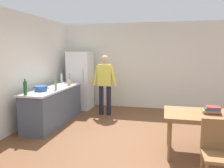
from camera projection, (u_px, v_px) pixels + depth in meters
name	position (u px, v px, depth m)	size (l,w,h in m)	color
ground_plane	(127.00, 142.00, 4.56)	(14.00, 14.00, 0.00)	brown
wall_back	(143.00, 66.00, 7.26)	(6.40, 0.12, 2.70)	silver
wall_left	(16.00, 71.00, 5.14)	(0.12, 5.60, 2.70)	silver
kitchen_counter	(54.00, 106.00, 5.71)	(0.64, 2.20, 0.90)	#4C5666
refrigerator	(80.00, 80.00, 7.17)	(0.70, 0.67, 1.80)	white
person	(105.00, 81.00, 6.42)	(0.70, 0.22, 1.70)	#1E1E2D
dining_table	(206.00, 118.00, 3.86)	(1.40, 0.90, 0.75)	olive
chair	(219.00, 149.00, 2.95)	(0.42, 0.42, 0.91)	olive
cooking_pot	(41.00, 89.00, 5.18)	(0.40, 0.28, 0.12)	#285193
utensil_jar	(69.00, 82.00, 6.13)	(0.11, 0.11, 0.32)	tan
bottle_wine_green	(25.00, 88.00, 4.72)	(0.08, 0.08, 0.34)	#1E5123
bottle_vinegar_tall	(56.00, 85.00, 5.29)	(0.06, 0.06, 0.32)	gray
bottle_water_clear	(61.00, 78.00, 6.61)	(0.07, 0.07, 0.30)	silver
book_stack	(212.00, 110.00, 3.84)	(0.29, 0.19, 0.13)	#753D7F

